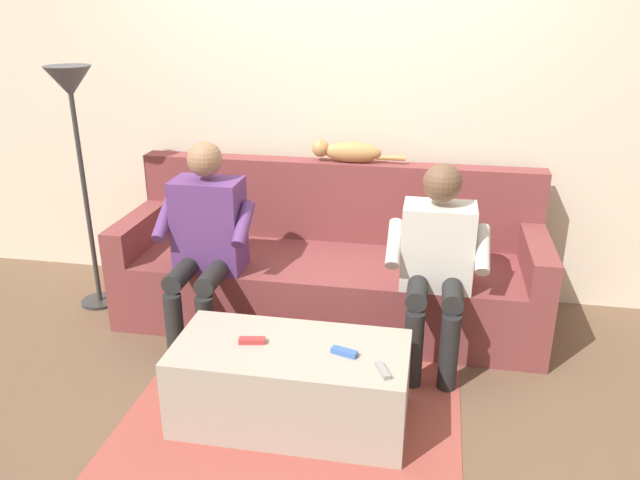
# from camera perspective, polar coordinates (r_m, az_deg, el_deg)

# --- Properties ---
(ground_plane) EXTENTS (8.00, 8.00, 0.00)m
(ground_plane) POSITION_cam_1_polar(r_m,az_deg,el_deg) (3.46, -1.22, -12.35)
(ground_plane) COLOR brown
(back_wall) EXTENTS (5.64, 0.06, 2.77)m
(back_wall) POSITION_cam_1_polar(r_m,az_deg,el_deg) (4.09, 2.15, 13.88)
(back_wall) COLOR beige
(back_wall) RESTS_ON ground
(couch) EXTENTS (2.55, 0.81, 0.94)m
(couch) POSITION_cam_1_polar(r_m,az_deg,el_deg) (3.94, 0.91, -2.80)
(couch) COLOR brown
(couch) RESTS_ON ground
(coffee_table) EXTENTS (1.09, 0.53, 0.40)m
(coffee_table) POSITION_cam_1_polar(r_m,az_deg,el_deg) (3.06, -2.63, -12.84)
(coffee_table) COLOR #A89E8E
(coffee_table) RESTS_ON ground
(person_left_seated) EXTENTS (0.53, 0.52, 1.11)m
(person_left_seated) POSITION_cam_1_polar(r_m,az_deg,el_deg) (3.40, 10.55, -1.37)
(person_left_seated) COLOR beige
(person_left_seated) RESTS_ON ground
(person_right_seated) EXTENTS (0.54, 0.56, 1.17)m
(person_right_seated) POSITION_cam_1_polar(r_m,az_deg,el_deg) (3.61, -10.31, 0.46)
(person_right_seated) COLOR #5B3370
(person_right_seated) RESTS_ON ground
(cat_on_backrest) EXTENTS (0.59, 0.11, 0.14)m
(cat_on_backrest) POSITION_cam_1_polar(r_m,az_deg,el_deg) (3.96, 2.43, 8.01)
(cat_on_backrest) COLOR #B7844C
(cat_on_backrest) RESTS_ON couch
(remote_blue) EXTENTS (0.13, 0.07, 0.03)m
(remote_blue) POSITION_cam_1_polar(r_m,az_deg,el_deg) (2.88, 2.21, -10.09)
(remote_blue) COLOR #3860B7
(remote_blue) RESTS_ON coffee_table
(remote_red) EXTENTS (0.13, 0.06, 0.02)m
(remote_red) POSITION_cam_1_polar(r_m,az_deg,el_deg) (2.99, -6.16, -9.03)
(remote_red) COLOR #B73333
(remote_red) RESTS_ON coffee_table
(remote_gray) EXTENTS (0.08, 0.12, 0.02)m
(remote_gray) POSITION_cam_1_polar(r_m,az_deg,el_deg) (2.78, 5.69, -11.64)
(remote_gray) COLOR gray
(remote_gray) RESTS_ON coffee_table
(floor_rug) EXTENTS (1.61, 1.47, 0.01)m
(floor_rug) POSITION_cam_1_polar(r_m,az_deg,el_deg) (3.26, -2.13, -14.65)
(floor_rug) COLOR #9E473D
(floor_rug) RESTS_ON ground
(floor_lamp) EXTENTS (0.27, 0.27, 1.53)m
(floor_lamp) POSITION_cam_1_polar(r_m,az_deg,el_deg) (4.08, -21.43, 10.95)
(floor_lamp) COLOR #2D2D2D
(floor_lamp) RESTS_ON ground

